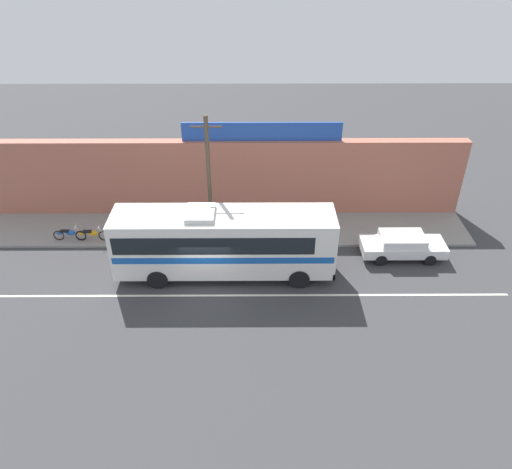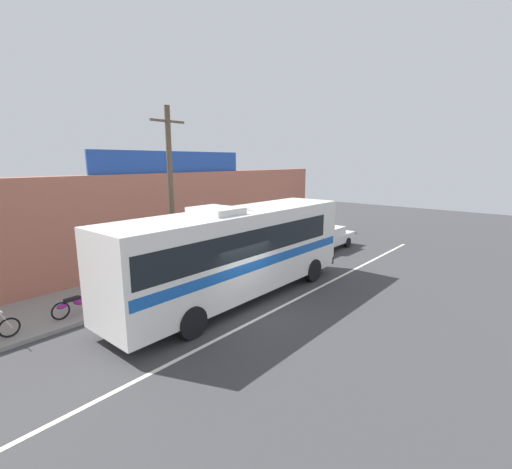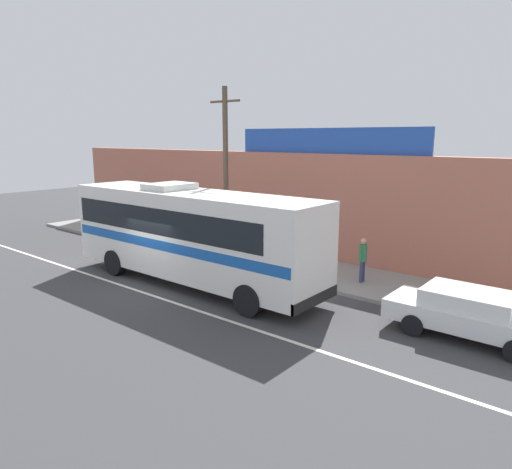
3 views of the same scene
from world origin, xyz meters
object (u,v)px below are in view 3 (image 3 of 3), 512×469
at_px(parked_car, 471,313).
at_px(motorcycle_green, 132,232).
at_px(motorcycle_blue, 118,229).
at_px(utility_pole, 226,174).
at_px(motorcycle_black, 168,239).
at_px(intercity_bus, 189,231).
at_px(pedestrian_near_shop, 363,257).

distance_m(parked_car, motorcycle_green, 17.41).
bearing_deg(motorcycle_blue, motorcycle_green, -2.07).
bearing_deg(utility_pole, motorcycle_green, 179.91).
bearing_deg(motorcycle_black, intercity_bus, -31.90).
relative_size(parked_car, pedestrian_near_shop, 2.68).
relative_size(motorcycle_black, motorcycle_green, 0.99).
relative_size(utility_pole, pedestrian_near_shop, 4.39).
relative_size(parked_car, motorcycle_black, 2.38).
bearing_deg(intercity_bus, motorcycle_black, 148.10).
xyz_separation_m(utility_pole, motorcycle_black, (-4.05, 0.11, -3.41)).
relative_size(parked_car, utility_pole, 0.61).
distance_m(utility_pole, pedestrian_near_shop, 6.71).
xyz_separation_m(parked_car, motorcycle_green, (-17.35, 1.43, -0.17)).
bearing_deg(pedestrian_near_shop, parked_car, -28.44).
relative_size(motorcycle_black, pedestrian_near_shop, 1.13).
distance_m(intercity_bus, pedestrian_near_shop, 6.58).
relative_size(motorcycle_blue, motorcycle_green, 0.98).
bearing_deg(motorcycle_black, parked_car, -6.01).
distance_m(motorcycle_black, motorcycle_green, 2.83).
bearing_deg(motorcycle_blue, utility_pole, -0.41).
bearing_deg(intercity_bus, utility_pole, 105.21).
distance_m(utility_pole, motorcycle_blue, 8.86).
xyz_separation_m(utility_pole, pedestrian_near_shop, (5.99, 1.01, -2.86)).
relative_size(intercity_bus, pedestrian_near_shop, 6.58).
relative_size(parked_car, motorcycle_green, 2.35).
bearing_deg(motorcycle_blue, intercity_bus, -18.26).
height_order(intercity_bus, motorcycle_green, intercity_bus).
height_order(parked_car, utility_pole, utility_pole).
height_order(motorcycle_black, pedestrian_near_shop, pedestrian_near_shop).
distance_m(motorcycle_green, pedestrian_near_shop, 12.92).
distance_m(motorcycle_blue, pedestrian_near_shop, 14.21).
bearing_deg(parked_car, utility_pole, 172.29).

